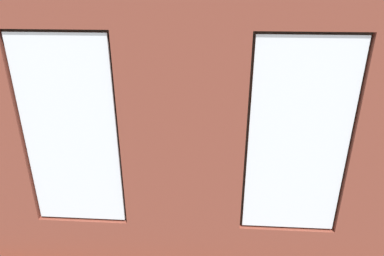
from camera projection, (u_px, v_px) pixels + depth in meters
name	position (u px, v px, depth m)	size (l,w,h in m)	color
ground_plane	(196.00, 165.00, 6.72)	(6.40, 6.01, 0.10)	brown
brick_wall_with_windows	(182.00, 146.00, 3.63)	(5.80, 0.30, 3.41)	brown
white_wall_right	(34.00, 78.00, 6.01)	(0.10, 5.01, 3.41)	silver
couch_by_window	(137.00, 210.00, 4.80)	(1.98, 0.87, 0.80)	black
couch_left	(319.00, 163.00, 6.03)	(0.96, 1.97, 0.80)	black
coffee_table	(189.00, 142.00, 6.71)	(1.54, 0.88, 0.42)	#A87547
cup_ceramic	(164.00, 140.00, 6.59)	(0.07, 0.07, 0.09)	#4C4C51
table_plant_small	(194.00, 138.00, 6.53)	(0.10, 0.10, 0.17)	#9E5638
remote_silver	(179.00, 136.00, 6.80)	(0.05, 0.17, 0.02)	#B2B2B7
media_console	(73.00, 138.00, 7.05)	(1.25, 0.42, 0.59)	black
tv_flatscreen	(68.00, 105.00, 6.77)	(1.24, 0.20, 0.83)	black
papasan_chair	(200.00, 114.00, 7.91)	(1.11, 1.11, 0.70)	olive
potted_plant_mid_room_small	(219.00, 120.00, 7.55)	(0.41, 0.41, 0.64)	gray
potted_plant_between_couches	(242.00, 180.00, 4.55)	(0.90, 0.80, 1.27)	brown
potted_plant_corner_far_left	(366.00, 213.00, 4.46)	(0.53, 0.53, 0.74)	#9E5638
potted_plant_by_left_couch	(282.00, 128.00, 7.34)	(0.33, 0.33, 0.53)	#47423D
potted_plant_near_tv	(77.00, 143.00, 5.87)	(0.71, 0.71, 1.07)	beige
potted_plant_foreground_right	(108.00, 98.00, 8.37)	(1.11, 1.08, 1.48)	#47423D
potted_plant_corner_near_left	(300.00, 95.00, 8.06)	(0.91, 0.96, 1.32)	brown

